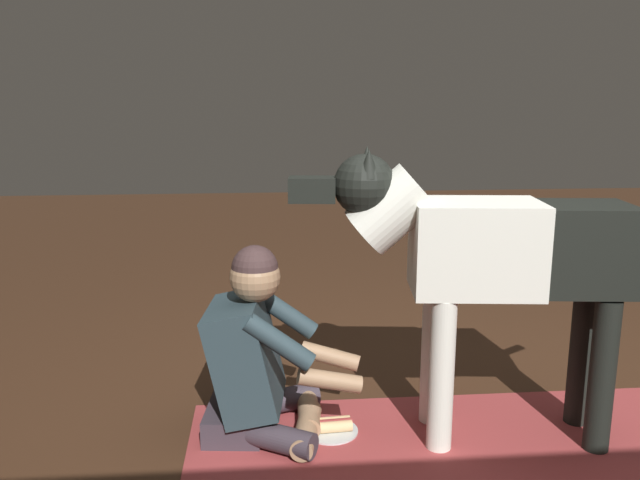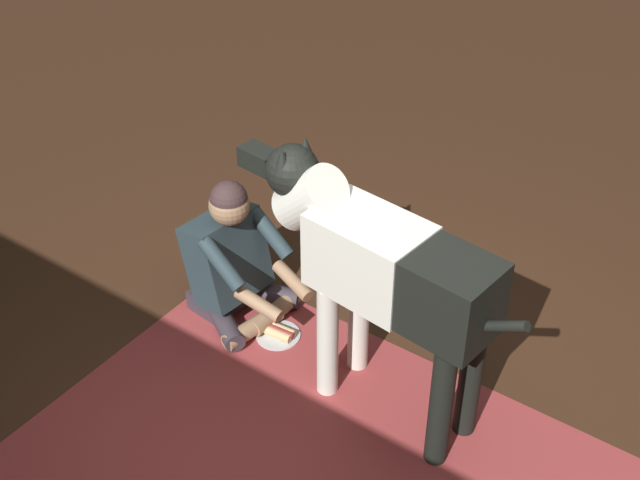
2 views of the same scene
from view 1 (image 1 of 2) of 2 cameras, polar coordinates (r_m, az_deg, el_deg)
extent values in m
plane|color=#3D2516|center=(2.89, 14.37, -17.58)|extent=(14.72, 14.72, 0.00)
cube|color=#393039|center=(2.96, -7.32, -15.12)|extent=(0.28, 0.36, 0.12)
cylinder|color=#393039|center=(3.08, -3.86, -13.81)|extent=(0.41, 0.23, 0.11)
cylinder|color=#A27C5A|center=(3.01, -1.04, -14.56)|extent=(0.11, 0.36, 0.09)
cylinder|color=#393039|center=(2.81, -4.44, -16.61)|extent=(0.40, 0.30, 0.11)
cylinder|color=#A27C5A|center=(2.86, -1.18, -16.11)|extent=(0.16, 0.37, 0.09)
cube|color=#293940|center=(2.83, -6.50, -9.91)|extent=(0.35, 0.43, 0.50)
cylinder|color=#293940|center=(2.93, -3.02, -6.37)|extent=(0.30, 0.11, 0.24)
cylinder|color=#A27C5A|center=(2.94, 0.89, -10.06)|extent=(0.28, 0.14, 0.12)
cylinder|color=#293940|center=(2.61, -3.60, -8.86)|extent=(0.30, 0.11, 0.24)
cylinder|color=#A27C5A|center=(2.71, 0.85, -12.09)|extent=(0.27, 0.08, 0.12)
sphere|color=#A27C5A|center=(2.71, -5.67, -3.22)|extent=(0.21, 0.21, 0.21)
sphere|color=#3C2A2A|center=(2.70, -5.68, -2.48)|extent=(0.19, 0.19, 0.19)
cylinder|color=silver|center=(2.75, 10.50, -11.51)|extent=(0.10, 0.10, 0.64)
cylinder|color=silver|center=(2.96, 9.79, -9.68)|extent=(0.10, 0.10, 0.64)
cylinder|color=black|center=(2.92, 23.33, -10.88)|extent=(0.10, 0.10, 0.64)
cylinder|color=black|center=(3.12, 21.75, -9.24)|extent=(0.10, 0.10, 0.64)
cube|color=silver|center=(2.72, 13.37, -0.59)|extent=(0.54, 0.39, 0.37)
cube|color=black|center=(2.83, 21.13, -0.61)|extent=(0.47, 0.36, 0.35)
cylinder|color=silver|center=(2.64, 6.18, 2.67)|extent=(0.39, 0.27, 0.37)
sphere|color=black|center=(2.62, 3.88, 4.79)|extent=(0.25, 0.25, 0.25)
cube|color=black|center=(2.62, -0.69, 4.41)|extent=(0.20, 0.13, 0.10)
cone|color=black|center=(2.53, 4.27, 6.65)|extent=(0.10, 0.10, 0.11)
cone|color=black|center=(2.68, 4.11, 6.98)|extent=(0.10, 0.10, 0.11)
cylinder|color=black|center=(2.93, 25.45, -1.33)|extent=(0.33, 0.08, 0.22)
cylinder|color=silver|center=(2.96, 0.93, -16.26)|extent=(0.24, 0.24, 0.01)
cylinder|color=#E5B980|center=(2.96, 0.85, -15.55)|extent=(0.18, 0.06, 0.05)
cylinder|color=#E5B980|center=(2.93, 1.01, -15.95)|extent=(0.18, 0.06, 0.05)
cylinder|color=maroon|center=(2.94, 0.93, -15.63)|extent=(0.19, 0.05, 0.04)
camera|label=2|loc=(2.91, 94.76, 34.52)|focal=48.07mm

